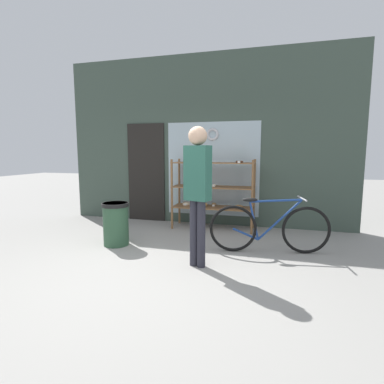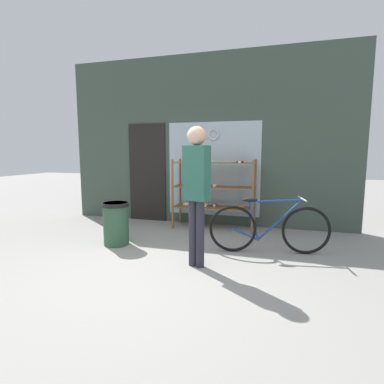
{
  "view_description": "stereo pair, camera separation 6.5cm",
  "coord_description": "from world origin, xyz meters",
  "px_view_note": "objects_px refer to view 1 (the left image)",
  "views": [
    {
      "loc": [
        1.43,
        -3.36,
        1.49
      ],
      "look_at": [
        0.14,
        1.3,
        0.85
      ],
      "focal_mm": 28.0,
      "sensor_mm": 36.0,
      "label": 1
    },
    {
      "loc": [
        1.49,
        -3.34,
        1.49
      ],
      "look_at": [
        0.14,
        1.3,
        0.85
      ],
      "focal_mm": 28.0,
      "sensor_mm": 36.0,
      "label": 2
    }
  ],
  "objects_px": {
    "bicycle": "(269,228)",
    "pedestrian": "(198,184)",
    "display_case": "(213,188)",
    "trash_bin": "(116,222)"
  },
  "relations": [
    {
      "from": "bicycle",
      "to": "pedestrian",
      "type": "distance_m",
      "value": 1.4
    },
    {
      "from": "bicycle",
      "to": "trash_bin",
      "type": "height_order",
      "value": "bicycle"
    },
    {
      "from": "display_case",
      "to": "pedestrian",
      "type": "xyz_separation_m",
      "value": [
        0.2,
        -2.0,
        0.28
      ]
    },
    {
      "from": "display_case",
      "to": "pedestrian",
      "type": "distance_m",
      "value": 2.03
    },
    {
      "from": "trash_bin",
      "to": "bicycle",
      "type": "bearing_deg",
      "value": 6.55
    },
    {
      "from": "pedestrian",
      "to": "trash_bin",
      "type": "bearing_deg",
      "value": 176.28
    },
    {
      "from": "bicycle",
      "to": "pedestrian",
      "type": "relative_size",
      "value": 0.97
    },
    {
      "from": "bicycle",
      "to": "trash_bin",
      "type": "bearing_deg",
      "value": 176.3
    },
    {
      "from": "bicycle",
      "to": "trash_bin",
      "type": "distance_m",
      "value": 2.4
    },
    {
      "from": "display_case",
      "to": "pedestrian",
      "type": "height_order",
      "value": "pedestrian"
    }
  ]
}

